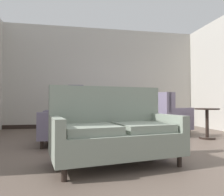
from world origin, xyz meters
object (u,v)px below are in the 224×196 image
(settee, at_px, (114,132))
(armchair_back_corner, at_px, (66,120))
(armchair_far_left, at_px, (72,118))
(armchair_near_window, at_px, (166,117))
(sideboard, at_px, (141,111))
(coffee_table, at_px, (127,124))
(porcelain_vase, at_px, (128,112))
(armchair_foreground_right, at_px, (114,116))
(side_table, at_px, (207,120))

(settee, distance_m, armchair_back_corner, 1.57)
(armchair_back_corner, relative_size, armchair_far_left, 0.95)
(armchair_near_window, height_order, sideboard, sideboard)
(settee, relative_size, sideboard, 1.48)
(coffee_table, height_order, armchair_near_window, armchair_near_window)
(armchair_far_left, relative_size, sideboard, 1.00)
(armchair_far_left, relative_size, armchair_near_window, 1.08)
(coffee_table, bearing_deg, armchair_back_corner, -175.21)
(armchair_back_corner, relative_size, armchair_near_window, 1.02)
(coffee_table, relative_size, porcelain_vase, 2.25)
(porcelain_vase, height_order, armchair_foreground_right, armchair_foreground_right)
(armchair_near_window, relative_size, side_table, 1.62)
(armchair_near_window, relative_size, sideboard, 0.93)
(porcelain_vase, bearing_deg, armchair_far_left, 137.59)
(coffee_table, bearing_deg, porcelain_vase, -0.44)
(porcelain_vase, relative_size, settee, 0.20)
(armchair_far_left, bearing_deg, sideboard, 163.16)
(settee, relative_size, side_table, 2.58)
(porcelain_vase, relative_size, armchair_foreground_right, 0.33)
(porcelain_vase, xyz_separation_m, settee, (-0.60, -1.54, -0.18))
(armchair_far_left, xyz_separation_m, side_table, (2.92, -1.08, -0.01))
(armchair_foreground_right, relative_size, armchair_far_left, 0.91)
(settee, distance_m, armchair_foreground_right, 2.91)
(armchair_near_window, xyz_separation_m, side_table, (0.65, -0.68, -0.03))
(settee, height_order, sideboard, sideboard)
(sideboard, bearing_deg, armchair_far_left, -148.85)
(armchair_near_window, bearing_deg, armchair_back_corner, 88.87)
(armchair_far_left, bearing_deg, armchair_foreground_right, 146.48)
(armchair_back_corner, distance_m, sideboard, 3.39)
(armchair_foreground_right, relative_size, armchair_near_window, 0.98)
(porcelain_vase, distance_m, armchair_back_corner, 1.26)
(coffee_table, height_order, armchair_foreground_right, armchair_foreground_right)
(armchair_near_window, bearing_deg, coffee_table, 100.42)
(armchair_far_left, distance_m, armchair_near_window, 2.31)
(armchair_back_corner, bearing_deg, settee, 25.19)
(armchair_back_corner, bearing_deg, sideboard, 137.89)
(armchair_far_left, distance_m, sideboard, 2.58)
(armchair_back_corner, bearing_deg, coffee_table, 95.75)
(settee, bearing_deg, armchair_far_left, 91.96)
(armchair_back_corner, bearing_deg, porcelain_vase, 95.65)
(coffee_table, height_order, sideboard, sideboard)
(armchair_foreground_right, height_order, side_table, armchair_foreground_right)
(porcelain_vase, xyz_separation_m, sideboard, (1.07, 2.38, -0.06))
(porcelain_vase, relative_size, armchair_near_window, 0.32)
(coffee_table, xyz_separation_m, sideboard, (1.09, 2.38, 0.18))
(coffee_table, distance_m, armchair_near_window, 1.32)
(porcelain_vase, height_order, armchair_far_left, armchair_far_left)
(armchair_foreground_right, distance_m, armchair_near_window, 1.37)
(porcelain_vase, bearing_deg, armchair_near_window, 29.26)
(coffee_table, height_order, armchair_far_left, armchair_far_left)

